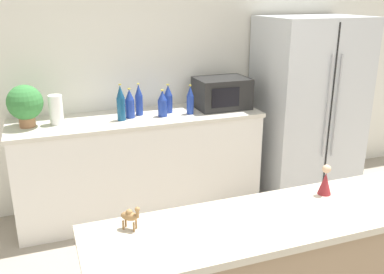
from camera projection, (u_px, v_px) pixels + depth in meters
The scene contains 14 objects.
wall_back at pixel (173, 66), 4.04m from camera, with size 8.00×0.06×2.55m.
back_counter at pixel (140, 164), 3.87m from camera, with size 2.18×0.63×0.91m.
refrigerator at pixel (307, 106), 4.23m from camera, with size 0.96×0.74×1.73m.
potted_plant at pixel (25, 104), 3.37m from camera, with size 0.28×0.28×0.34m.
paper_towel_roll at pixel (56, 110), 3.46m from camera, with size 0.11×0.11×0.24m.
microwave at pixel (222, 93), 3.96m from camera, with size 0.48×0.37×0.28m.
back_bottle_0 at pixel (190, 100), 3.76m from camera, with size 0.06×0.06×0.26m.
back_bottle_1 at pixel (168, 99), 3.80m from camera, with size 0.08×0.08×0.26m.
back_bottle_2 at pixel (130, 104), 3.64m from camera, with size 0.08×0.08×0.26m.
back_bottle_3 at pixel (139, 100), 3.72m from camera, with size 0.07×0.07×0.28m.
back_bottle_4 at pixel (121, 103), 3.56m from camera, with size 0.07×0.07×0.31m.
back_bottle_5 at pixel (162, 104), 3.69m from camera, with size 0.08×0.08×0.23m.
camel_figurine at pixel (130, 216), 1.85m from camera, with size 0.09×0.08×0.11m.
wise_man_figurine_blue at pixel (325, 182), 2.18m from camera, with size 0.07×0.07×0.16m.
Camera 1 is at (-1.23, -1.13, 1.93)m, focal length 40.00 mm.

